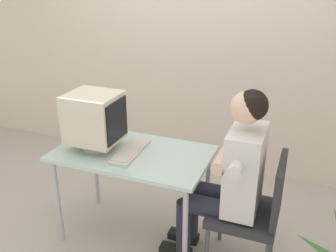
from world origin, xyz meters
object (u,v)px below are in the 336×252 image
desk (133,160)px  office_chair (255,208)px  person_seated (231,173)px  crt_monitor (95,118)px  keyboard (130,151)px

desk → office_chair: office_chair is taller
desk → office_chair: bearing=-0.8°
person_seated → office_chair: bearing=-0.0°
desk → office_chair: (0.92, -0.01, -0.18)m
crt_monitor → desk: bearing=6.4°
desk → crt_monitor: size_ratio=2.69×
crt_monitor → keyboard: crt_monitor is taller
crt_monitor → keyboard: bearing=1.9°
desk → person_seated: (0.74, -0.01, 0.05)m
crt_monitor → office_chair: bearing=0.9°
desk → crt_monitor: (-0.28, -0.03, 0.31)m
keyboard → office_chair: 0.96m
desk → keyboard: keyboard is taller
desk → crt_monitor: bearing=-173.6°
person_seated → crt_monitor: bearing=-179.0°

